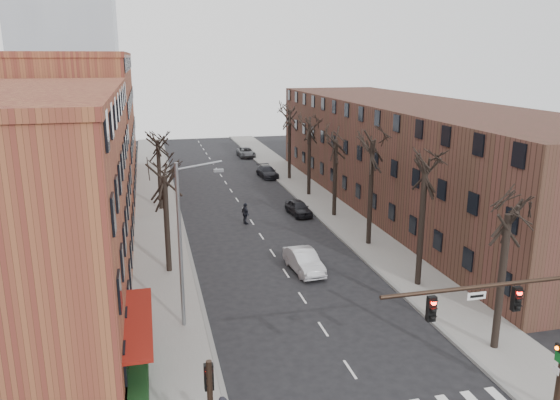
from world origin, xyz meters
TOP-DOWN VIEW (x-y plane):
  - sidewalk_left at (-8.00, 35.00)m, footprint 4.00×90.00m
  - sidewalk_right at (8.00, 35.00)m, footprint 4.00×90.00m
  - building_left_near at (-16.00, 15.00)m, footprint 12.00×26.00m
  - building_left_far at (-16.00, 44.00)m, footprint 12.00×28.00m
  - building_right at (16.00, 30.00)m, footprint 12.00×50.00m
  - awning_left at (-9.40, 6.00)m, footprint 1.20×7.00m
  - hedge at (-9.50, 5.00)m, footprint 0.80×6.00m
  - tree_right_a at (7.60, 4.00)m, footprint 5.20×5.20m
  - tree_right_b at (7.60, 12.00)m, footprint 5.20×5.20m
  - tree_right_c at (7.60, 20.00)m, footprint 5.20×5.20m
  - tree_right_d at (7.60, 28.00)m, footprint 5.20×5.20m
  - tree_right_e at (7.60, 36.00)m, footprint 5.20×5.20m
  - tree_right_f at (7.60, 44.00)m, footprint 5.20×5.20m
  - tree_left_a at (-7.60, 18.00)m, footprint 5.20×5.20m
  - tree_left_b at (-7.60, 34.00)m, footprint 5.20×5.20m
  - signal_mast_arm at (5.45, -1.00)m, footprint 8.14×0.30m
  - streetlight at (-7.03, 10.00)m, footprint 2.45×0.22m
  - silver_sedan at (1.26, 16.05)m, footprint 1.92×4.61m
  - parked_car_near at (4.59, 29.25)m, footprint 1.98×4.08m
  - parked_car_mid at (5.30, 45.68)m, footprint 2.20×4.71m
  - parked_car_far at (5.30, 59.91)m, footprint 2.24×4.77m
  - pedestrian_crossing at (-0.66, 27.58)m, footprint 0.80×1.20m

SIDE VIEW (x-z plane):
  - awning_left at x=-9.40m, z-range -0.07..0.07m
  - tree_right_a at x=7.60m, z-range -5.00..5.00m
  - tree_right_b at x=7.60m, z-range -5.40..5.40m
  - tree_right_c at x=7.60m, z-range -5.80..5.80m
  - tree_right_d at x=7.60m, z-range -5.00..5.00m
  - tree_right_e at x=7.60m, z-range -5.40..5.40m
  - tree_right_f at x=7.60m, z-range -5.80..5.80m
  - tree_left_a at x=-7.60m, z-range -4.75..4.75m
  - tree_left_b at x=-7.60m, z-range -4.75..4.75m
  - sidewalk_left at x=-8.00m, z-range 0.00..0.15m
  - sidewalk_right at x=8.00m, z-range 0.00..0.15m
  - hedge at x=-9.50m, z-range 0.15..1.15m
  - parked_car_far at x=5.30m, z-range 0.00..1.32m
  - parked_car_mid at x=5.30m, z-range 0.00..1.33m
  - parked_car_near at x=4.59m, z-range 0.00..1.34m
  - silver_sedan at x=1.26m, z-range 0.00..1.48m
  - pedestrian_crossing at x=-0.66m, z-range 0.00..1.90m
  - signal_mast_arm at x=5.45m, z-range 0.80..8.00m
  - building_right at x=16.00m, z-range 0.00..10.00m
  - streetlight at x=-7.03m, z-range 0.50..9.53m
  - building_left_near at x=-16.00m, z-range 0.00..12.00m
  - building_left_far at x=-16.00m, z-range 0.00..14.00m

